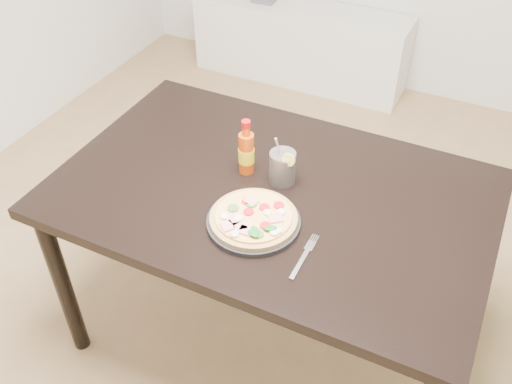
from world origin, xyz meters
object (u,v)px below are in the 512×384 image
at_px(pizza, 253,218).
at_px(fork, 305,255).
at_px(hot_sauce_bottle, 246,152).
at_px(plate, 254,222).
at_px(cola_cup, 282,168).
at_px(media_console, 300,44).
at_px(dining_table, 272,208).

bearing_deg(pizza, fork, -15.23).
relative_size(hot_sauce_bottle, fork, 1.06).
height_order(plate, fork, plate).
distance_m(pizza, fork, 0.20).
xyz_separation_m(cola_cup, fork, (0.20, -0.28, -0.05)).
xyz_separation_m(plate, cola_cup, (-0.01, 0.23, 0.05)).
relative_size(pizza, cola_cup, 1.51).
bearing_deg(fork, media_console, 112.21).
height_order(dining_table, plate, plate).
bearing_deg(plate, pizza, -65.50).
distance_m(hot_sauce_bottle, cola_cup, 0.13).
xyz_separation_m(dining_table, media_console, (-0.70, 1.97, -0.42)).
xyz_separation_m(dining_table, pizza, (0.02, -0.17, 0.11)).
height_order(dining_table, pizza, pizza).
height_order(hot_sauce_bottle, cola_cup, hot_sauce_bottle).
bearing_deg(media_console, hot_sauce_bottle, -73.22).
bearing_deg(media_console, plate, -71.57).
height_order(fork, media_console, fork).
bearing_deg(fork, dining_table, 132.25).
xyz_separation_m(hot_sauce_bottle, fork, (0.32, -0.27, -0.08)).
bearing_deg(dining_table, fork, -47.60).
height_order(plate, pizza, pizza).
distance_m(dining_table, plate, 0.20).
bearing_deg(cola_cup, media_console, 110.26).
bearing_deg(plate, cola_cup, 91.62).
relative_size(dining_table, hot_sauce_bottle, 7.00).
bearing_deg(plate, media_console, 108.43).
xyz_separation_m(plate, pizza, (0.00, -0.00, 0.02)).
bearing_deg(hot_sauce_bottle, media_console, 106.78).
xyz_separation_m(pizza, media_console, (-0.71, 2.14, -0.53)).
bearing_deg(cola_cup, pizza, -88.10).
distance_m(pizza, hot_sauce_bottle, 0.27).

